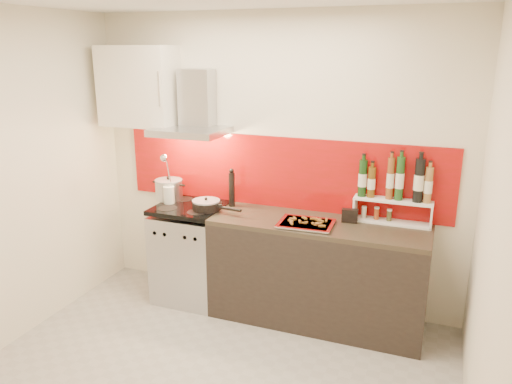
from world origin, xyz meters
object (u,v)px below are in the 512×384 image
at_px(saute_pan, 207,205).
at_px(counter, 317,272).
at_px(stock_pot, 169,189).
at_px(baking_tray, 306,223).
at_px(range_stove, 192,253).
at_px(pepper_mill, 232,188).

bearing_deg(saute_pan, counter, 3.58).
bearing_deg(stock_pot, saute_pan, -19.57).
height_order(saute_pan, baking_tray, saute_pan).
relative_size(counter, stock_pot, 6.94).
relative_size(counter, baking_tray, 3.94).
height_order(counter, stock_pot, stock_pot).
relative_size(stock_pot, saute_pan, 0.54).
bearing_deg(counter, stock_pot, 175.79).
distance_m(range_stove, stock_pot, 0.64).
bearing_deg(counter, pepper_mill, 170.15).
relative_size(saute_pan, baking_tray, 1.04).
height_order(range_stove, baking_tray, baking_tray).
height_order(range_stove, stock_pot, stock_pot).
height_order(counter, pepper_mill, pepper_mill).
relative_size(pepper_mill, baking_tray, 0.77).
bearing_deg(range_stove, baking_tray, -5.08).
xyz_separation_m(range_stove, counter, (1.20, 0.00, 0.01)).
distance_m(counter, baking_tray, 0.48).
xyz_separation_m(counter, baking_tray, (-0.08, -0.10, 0.47)).
relative_size(range_stove, pepper_mill, 2.58).
bearing_deg(counter, range_stove, -179.77).
bearing_deg(range_stove, counter, 0.23).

